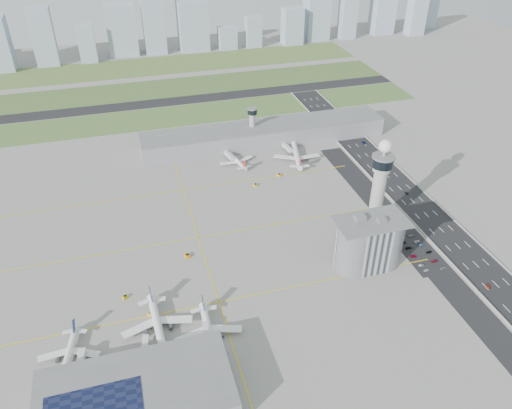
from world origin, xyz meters
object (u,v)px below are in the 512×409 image
object	(u,v)px
airplane_far_a	(236,157)
car_lot_9	(422,245)
airplane_near_b	(157,322)
car_lot_8	(429,252)
jet_bridge_far_0	(226,153)
car_lot_6	(444,268)
jet_bridge_near_1	(144,361)
tug_1	(151,314)
jet_bridge_near_0	(78,376)
car_hw_4	(324,118)
admin_building	(368,242)
car_hw_0	(488,286)
car_lot_2	(413,256)
tug_0	(125,297)
car_lot_11	(411,236)
airplane_near_a	(68,352)
car_lot_0	(426,270)
tug_4	(255,185)
jet_bridge_near_2	(206,347)
tug_2	(169,318)
car_lot_10	(417,242)
tug_3	(187,255)
airplane_near_c	(209,330)
car_lot_3	(408,248)
secondary_tower	(252,123)
car_hw_2	(364,143)
car_lot_7	(434,261)
control_tower	(379,183)
tug_5	(279,175)
airplane_far_b	(297,152)
jet_bridge_far_1	(283,146)
car_lot_4	(404,242)
car_lot_1	(422,265)

from	to	relation	value
airplane_far_a	car_lot_9	world-z (taller)	airplane_far_a
airplane_near_b	car_lot_8	size ratio (longest dim) A/B	11.61
jet_bridge_far_0	car_lot_6	bearing A→B (deg)	18.07
jet_bridge_near_1	tug_1	distance (m)	32.31
jet_bridge_near_0	car_hw_4	size ratio (longest dim) A/B	4.05
jet_bridge_near_0	car_lot_8	size ratio (longest dim) A/B	3.75
airplane_far_a	car_lot_9	bearing A→B (deg)	-159.09
admin_building	car_lot_6	world-z (taller)	admin_building
car_hw_0	car_lot_2	bearing A→B (deg)	135.79
tug_0	car_lot_8	distance (m)	183.17
car_lot_8	car_lot_11	xyz separation A→B (m)	(-2.06, 17.66, -0.04)
airplane_near_a	car_lot_0	size ratio (longest dim) A/B	10.06
jet_bridge_near_1	tug_4	distance (m)	170.97
admin_building	jet_bridge_near_2	bearing A→B (deg)	-159.62
airplane_near_a	jet_bridge_far_0	size ratio (longest dim) A/B	2.51
tug_2	car_lot_0	distance (m)	151.25
car_lot_10	car_lot_11	world-z (taller)	car_lot_11
tug_3	car_hw_0	size ratio (longest dim) A/B	0.98
car_lot_6	car_lot_8	world-z (taller)	car_lot_8
admin_building	jet_bridge_near_2	world-z (taller)	admin_building
airplane_near_c	tug_0	xyz separation A→B (m)	(-38.85, 40.83, -4.79)
tug_2	car_lot_11	world-z (taller)	tug_2
tug_4	car_lot_3	bearing A→B (deg)	110.81
secondary_tower	airplane_far_a	world-z (taller)	secondary_tower
car_lot_2	car_hw_2	distance (m)	152.56
car_lot_7	car_lot_10	size ratio (longest dim) A/B	1.10
control_tower	car_lot_0	bearing A→B (deg)	-76.59
tug_1	tug_2	distance (m)	9.97
control_tower	tug_4	xyz separation A→B (m)	(-59.35, 72.69, -34.12)
tug_5	car_lot_8	world-z (taller)	tug_5
secondary_tower	car_lot_10	world-z (taller)	secondary_tower
airplane_far_a	airplane_far_b	bearing A→B (deg)	-109.93
airplane_near_c	car_hw_2	xyz separation A→B (m)	(172.23, 175.33, -5.04)
airplane_far_a	car_lot_3	size ratio (longest dim) A/B	7.81
car_lot_2	car_lot_9	bearing A→B (deg)	-44.28
jet_bridge_far_1	tug_4	world-z (taller)	jet_bridge_far_1
control_tower	car_lot_7	distance (m)	57.23
airplane_near_b	jet_bridge_near_2	xyz separation A→B (m)	(21.16, -19.96, -3.21)
car_lot_4	car_hw_0	xyz separation A→B (m)	(25.27, -49.10, 0.01)
jet_bridge_far_0	car_lot_1	xyz separation A→B (m)	(80.81, -166.28, -2.28)
car_lot_0	car_lot_4	xyz separation A→B (m)	(0.63, 27.22, 0.02)
tug_3	car_hw_2	bearing A→B (deg)	17.32
jet_bridge_near_2	tug_0	world-z (taller)	jet_bridge_near_2
jet_bridge_near_2	tug_5	world-z (taller)	jet_bridge_near_2
car_lot_4	car_hw_4	xyz separation A→B (m)	(24.72, 190.77, -0.03)
car_lot_0	car_lot_7	world-z (taller)	car_lot_7
car_lot_7	car_lot_10	bearing A→B (deg)	-2.04
jet_bridge_near_2	jet_bridge_far_1	xyz separation A→B (m)	(105.00, 193.00, 0.00)
jet_bridge_far_1	car_lot_4	xyz separation A→B (m)	(31.83, -143.76, -2.23)
secondary_tower	airplane_near_a	distance (m)	246.97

